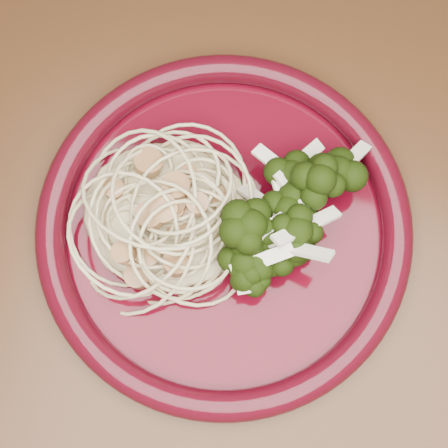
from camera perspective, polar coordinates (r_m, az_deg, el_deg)
name	(u,v)px	position (r m, az deg, el deg)	size (l,w,h in m)	color
dining_table	(310,294)	(0.61, 7.91, -6.31)	(1.20, 0.80, 0.75)	#472814
dinner_plate	(224,227)	(0.50, 0.00, -0.25)	(0.31, 0.31, 0.03)	#43040F
spaghetti_pile	(167,210)	(0.50, -5.21, 1.26)	(0.14, 0.12, 0.03)	#C6BA87
scallop_cluster	(163,198)	(0.46, -5.59, 2.42)	(0.11, 0.11, 0.04)	#A37446
broccoli_pile	(295,237)	(0.48, 6.55, -1.18)	(0.09, 0.14, 0.05)	black
onion_garnish	(300,227)	(0.46, 6.97, -0.31)	(0.06, 0.09, 0.06)	beige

